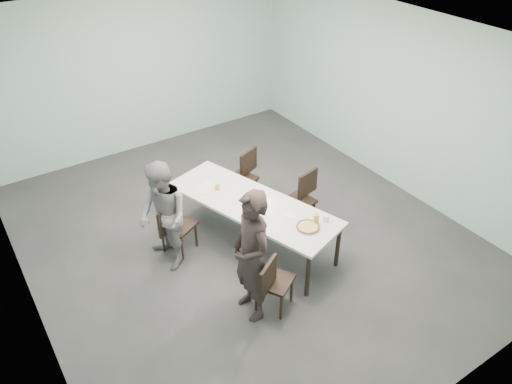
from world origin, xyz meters
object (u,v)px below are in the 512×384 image
chair_near_left (272,281)px  chair_far_right (245,173)px  chair_near_right (303,195)px  amber_tumbler (218,187)px  diner_far (163,217)px  water_tumbler (326,218)px  chair_far_left (174,225)px  diner_near (252,257)px  side_plate (290,215)px  beer_glass (316,219)px  table (252,206)px  pizza (308,227)px  tealight (262,202)px

chair_near_left → chair_far_right: (1.06, 2.28, 0.00)m
chair_near_right → amber_tumbler: bearing=-36.8°
diner_far → water_tumbler: diner_far is taller
chair_near_left → chair_far_left: same height
diner_near → diner_far: size_ratio=1.12×
side_plate → beer_glass: (0.18, -0.34, 0.07)m
table → diner_near: bearing=-123.6°
diner_near → pizza: (1.01, 0.20, -0.13)m
water_tumbler → amber_tumbler: water_tumbler is taller
amber_tumbler → chair_near_left: bearing=-99.0°
chair_near_left → diner_far: size_ratio=0.54×
water_tumbler → tealight: 0.95m
side_plate → table: bearing=115.8°
chair_far_right → diner_far: diner_far is taller
diner_far → pizza: 1.94m
diner_near → pizza: size_ratio=5.26×
diner_far → pizza: bearing=49.2°
water_tumbler → diner_near: bearing=-171.6°
diner_near → diner_far: (-0.49, 1.42, -0.09)m
chair_far_right → chair_far_left: bearing=0.5°
pizza → water_tumbler: water_tumbler is taller
table → beer_glass: 0.99m
table → pizza: size_ratio=8.09×
amber_tumbler → table: bearing=-67.0°
chair_near_left → water_tumbler: bearing=-14.2°
chair_far_left → diner_far: bearing=-174.4°
chair_far_right → tealight: chair_far_right is taller
diner_near → side_plate: bearing=122.0°
chair_far_right → diner_far: bearing=1.8°
side_plate → amber_tumbler: bearing=114.4°
chair_near_right → chair_far_right: size_ratio=1.00×
chair_far_right → diner_far: 1.93m
diner_far → water_tumbler: bearing=54.0°
chair_far_right → diner_near: bearing=38.9°
beer_glass → side_plate: bearing=117.7°
chair_far_right → pizza: bearing=62.0°
chair_far_left → diner_far: size_ratio=0.54×
side_plate → beer_glass: size_ratio=1.20×
table → chair_near_right: size_ratio=3.16×
beer_glass → pizza: bearing=-173.2°
table → water_tumbler: water_tumbler is taller
diner_near → beer_glass: bearing=103.2°
beer_glass → chair_far_right: bearing=86.9°
chair_far_right → pizza: size_ratio=2.56×
chair_near_right → diner_far: (-2.15, 0.30, 0.30)m
diner_near → tealight: diner_near is taller
beer_glass → water_tumbler: bearing=-9.7°
pizza → water_tumbler: (0.30, -0.01, 0.03)m
table → pizza: bearing=-72.1°
diner_near → water_tumbler: size_ratio=19.86×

